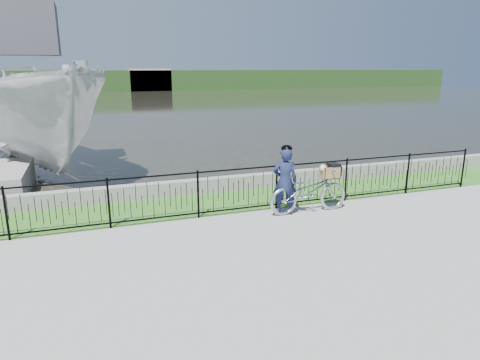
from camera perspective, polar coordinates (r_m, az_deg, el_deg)
name	(u,v)px	position (r m, az deg, el deg)	size (l,w,h in m)	color
ground	(264,237)	(9.06, 3.21, -7.57)	(120.00, 120.00, 0.00)	gray
grass_strip	(226,201)	(11.35, -1.87, -2.84)	(60.00, 2.00, 0.01)	#346B21
water	(124,106)	(40.98, -15.16, 9.50)	(120.00, 120.00, 0.00)	black
quay_wall	(215,185)	(12.21, -3.31, -0.62)	(60.00, 0.30, 0.40)	gray
fence	(239,190)	(10.28, -0.19, -1.40)	(14.00, 0.06, 1.15)	black
far_treeline	(107,81)	(67.81, -17.25, 12.54)	(120.00, 6.00, 3.00)	#24441A
far_building_right	(150,80)	(66.88, -11.93, 12.94)	(6.00, 3.00, 3.20)	#AFA18D
bicycle_rig	(309,191)	(10.50, 9.18, -1.43)	(2.03, 0.71, 1.19)	#AEB2BA
cyclist	(285,180)	(10.23, 6.00, -0.04)	(0.69, 0.57, 1.69)	#161C3D
boat_near	(31,114)	(16.00, -26.10, 7.91)	(6.49, 10.00, 5.41)	#B8B8B8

